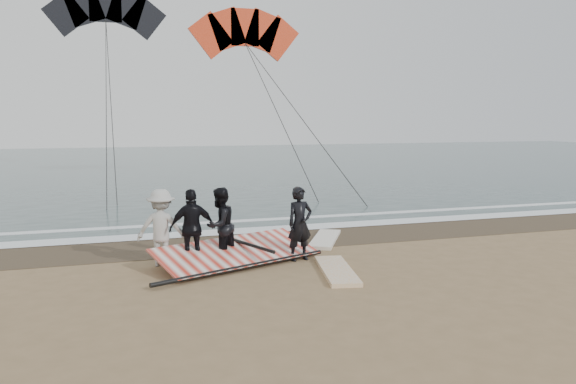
% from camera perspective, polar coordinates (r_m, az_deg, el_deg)
% --- Properties ---
extents(ground, '(120.00, 120.00, 0.00)m').
position_cam_1_polar(ground, '(12.44, 4.62, -9.06)').
color(ground, '#8C704C').
rests_on(ground, ground).
extents(sea, '(120.00, 54.00, 0.02)m').
position_cam_1_polar(sea, '(44.42, -11.44, 2.82)').
color(sea, '#233838').
rests_on(sea, ground).
extents(wet_sand, '(120.00, 2.80, 0.01)m').
position_cam_1_polar(wet_sand, '(16.57, -1.20, -4.81)').
color(wet_sand, '#4C3D2B').
rests_on(wet_sand, ground).
extents(foam_near, '(120.00, 0.90, 0.01)m').
position_cam_1_polar(foam_near, '(17.88, -2.45, -3.82)').
color(foam_near, white).
rests_on(foam_near, sea).
extents(foam_far, '(120.00, 0.45, 0.01)m').
position_cam_1_polar(foam_far, '(19.50, -3.73, -2.88)').
color(foam_far, white).
rests_on(foam_far, sea).
extents(man_main, '(0.75, 0.56, 1.85)m').
position_cam_1_polar(man_main, '(14.01, 1.21, -3.24)').
color(man_main, black).
rests_on(man_main, ground).
extents(board_white, '(1.14, 2.50, 0.10)m').
position_cam_1_polar(board_white, '(13.13, 4.97, -7.94)').
color(board_white, white).
rests_on(board_white, ground).
extents(board_cream, '(1.72, 2.42, 0.10)m').
position_cam_1_polar(board_cream, '(16.40, 3.79, -4.79)').
color(board_cream, white).
rests_on(board_cream, ground).
extents(trio_cluster, '(2.65, 1.17, 1.88)m').
position_cam_1_polar(trio_cluster, '(13.79, -10.08, -3.51)').
color(trio_cluster, black).
rests_on(trio_cluster, ground).
extents(sail_rig, '(4.42, 3.16, 0.51)m').
position_cam_1_polar(sail_rig, '(14.02, -5.55, -6.32)').
color(sail_rig, black).
rests_on(sail_rig, ground).
extents(kite_red, '(6.76, 5.46, 13.34)m').
position_cam_1_polar(kite_red, '(31.85, -4.37, 15.41)').
color(kite_red, red).
rests_on(kite_red, ground).
extents(kite_dark, '(8.36, 7.69, 17.92)m').
position_cam_1_polar(kite_dark, '(37.91, -18.04, 16.63)').
color(kite_dark, black).
rests_on(kite_dark, ground).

